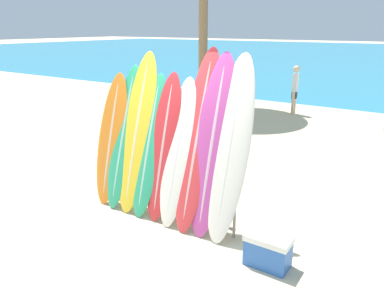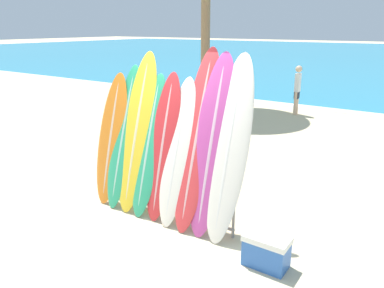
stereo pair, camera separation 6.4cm
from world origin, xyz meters
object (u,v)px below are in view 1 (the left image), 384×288
at_px(surfboard_rack, 164,185).
at_px(cooler_box, 268,250).
at_px(surfboard_slot_1, 124,137).
at_px(surfboard_slot_4, 164,148).
at_px(surfboard_slot_2, 137,133).
at_px(surfboard_slot_3, 149,146).
at_px(surfboard_slot_0, 111,139).
at_px(surfboard_slot_7, 212,146).
at_px(person_mid_beach, 295,88).
at_px(surfboard_slot_5, 178,153).
at_px(surfboard_slot_6, 198,141).
at_px(surfboard_slot_8, 230,149).

height_order(surfboard_rack, cooler_box, surfboard_rack).
relative_size(surfboard_slot_1, surfboard_slot_4, 1.03).
bearing_deg(surfboard_slot_2, surfboard_slot_4, -4.36).
xyz_separation_m(surfboard_slot_3, surfboard_slot_4, (0.28, 0.00, 0.02)).
bearing_deg(surfboard_slot_0, surfboard_slot_3, 0.66).
xyz_separation_m(surfboard_rack, surfboard_slot_7, (0.82, 0.07, 0.76)).
height_order(surfboard_slot_4, cooler_box, surfboard_slot_4).
bearing_deg(person_mid_beach, surfboard_rack, 2.59).
xyz_separation_m(surfboard_slot_0, surfboard_slot_4, (1.08, 0.01, 0.04)).
distance_m(surfboard_slot_7, person_mid_beach, 8.15).
bearing_deg(surfboard_slot_5, surfboard_slot_4, 178.91).
bearing_deg(surfboard_slot_4, surfboard_rack, -99.31).
distance_m(surfboard_slot_3, surfboard_slot_6, 0.86).
distance_m(surfboard_slot_3, surfboard_slot_8, 1.38).
bearing_deg(surfboard_slot_7, surfboard_slot_8, -0.34).
relative_size(surfboard_rack, surfboard_slot_1, 1.10).
relative_size(surfboard_slot_3, surfboard_slot_5, 1.01).
relative_size(surfboard_slot_4, person_mid_beach, 1.36).
bearing_deg(surfboard_slot_5, surfboard_slot_8, 3.51).
relative_size(surfboard_slot_0, surfboard_slot_2, 0.86).
xyz_separation_m(surfboard_slot_0, person_mid_beach, (0.40, 8.06, -0.18)).
xyz_separation_m(surfboard_slot_6, person_mid_beach, (-1.23, 7.98, -0.41)).
distance_m(surfboard_slot_8, cooler_box, 1.37).
xyz_separation_m(surfboard_slot_2, surfboard_slot_6, (1.10, 0.03, 0.05)).
distance_m(surfboard_slot_2, person_mid_beach, 8.02).
xyz_separation_m(surfboard_slot_7, person_mid_beach, (-1.49, 8.00, -0.38)).
bearing_deg(surfboard_slot_3, surfboard_slot_1, 178.25).
xyz_separation_m(surfboard_rack, surfboard_slot_4, (0.00, 0.02, 0.60)).
relative_size(surfboard_slot_0, surfboard_slot_3, 0.98).
xyz_separation_m(surfboard_slot_1, surfboard_slot_7, (1.64, 0.03, 0.13)).
bearing_deg(surfboard_slot_4, surfboard_slot_3, -179.84).
bearing_deg(surfboard_slot_2, surfboard_slot_7, 0.24).
xyz_separation_m(surfboard_rack, cooler_box, (1.87, -0.35, -0.30)).
distance_m(surfboard_slot_3, surfboard_slot_7, 1.11).
xyz_separation_m(surfboard_slot_2, cooler_box, (2.41, -0.41, -1.04)).
relative_size(surfboard_slot_5, person_mid_beach, 1.33).
height_order(surfboard_slot_3, surfboard_slot_4, surfboard_slot_4).
distance_m(surfboard_slot_1, surfboard_slot_7, 1.65).
relative_size(surfboard_slot_7, cooler_box, 4.59).
bearing_deg(surfboard_slot_2, surfboard_rack, -6.41).
bearing_deg(person_mid_beach, cooler_box, 14.65).
distance_m(surfboard_rack, surfboard_slot_0, 1.21).
relative_size(surfboard_slot_0, person_mid_beach, 1.31).
xyz_separation_m(surfboard_slot_0, surfboard_slot_6, (1.63, 0.08, 0.23)).
relative_size(surfboard_slot_4, surfboard_slot_5, 1.03).
relative_size(surfboard_slot_7, person_mid_beach, 1.56).
bearing_deg(surfboard_slot_0, surfboard_slot_8, 1.47).
bearing_deg(surfboard_slot_3, surfboard_slot_2, 171.03).
height_order(surfboard_rack, surfboard_slot_6, surfboard_slot_6).
relative_size(surfboard_slot_6, surfboard_slot_8, 1.02).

